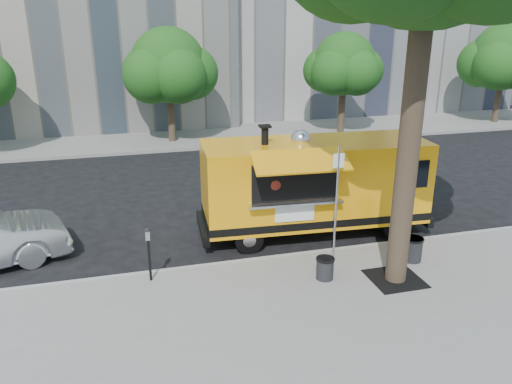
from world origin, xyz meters
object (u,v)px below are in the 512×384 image
far_tree_d (505,57)px  far_tree_c (344,64)px  far_tree_b (168,65)px  trash_bin_left (325,268)px  food_truck (313,184)px  trash_bin_right (413,248)px  parking_meter (149,248)px  sign_post (336,198)px

far_tree_d → far_tree_c: bearing=-178.9°
far_tree_b → trash_bin_left: size_ratio=10.29×
food_truck → trash_bin_right: bearing=-52.3°
far_tree_c → far_tree_d: far_tree_d is taller
parking_meter → trash_bin_left: bearing=-13.9°
parking_meter → food_truck: size_ratio=0.20×
far_tree_d → sign_post: 21.79m
far_tree_d → far_tree_b: bearing=179.7°
trash_bin_right → far_tree_c: bearing=72.7°
trash_bin_left → far_tree_b: bearing=97.5°
far_tree_c → food_truck: 13.60m
far_tree_d → parking_meter: size_ratio=4.23×
trash_bin_left → far_tree_c: bearing=64.6°
far_tree_c → trash_bin_right: bearing=-107.3°
parking_meter → trash_bin_right: 6.56m
far_tree_b → food_truck: size_ratio=0.82×
food_truck → far_tree_c: bearing=65.8°
far_tree_b → far_tree_d: far_tree_d is taller
far_tree_b → trash_bin_right: 15.77m
far_tree_c → sign_post: 15.48m
far_tree_d → trash_bin_right: (-14.50, -14.64, -3.41)m
sign_post → trash_bin_right: sign_post is taller
sign_post → trash_bin_right: (1.95, -0.49, -1.37)m
far_tree_b → far_tree_c: bearing=-1.9°
far_tree_c → food_truck: far_tree_c is taller
trash_bin_left → trash_bin_right: (2.51, 0.30, 0.04)m
far_tree_b → far_tree_d: size_ratio=0.97×
sign_post → far_tree_b: bearing=100.1°
far_tree_b → trash_bin_right: far_tree_b is taller
far_tree_d → food_truck: size_ratio=0.84×
sign_post → food_truck: food_truck is taller
far_tree_c → trash_bin_left: 16.65m
trash_bin_right → sign_post: bearing=165.9°
far_tree_b → trash_bin_left: 15.55m
far_tree_d → trash_bin_right: size_ratio=9.06×
far_tree_d → trash_bin_left: 22.90m
sign_post → parking_meter: size_ratio=2.25×
trash_bin_left → trash_bin_right: size_ratio=0.86×
food_truck → parking_meter: bearing=-155.1°
far_tree_c → trash_bin_left: (-7.01, -14.74, -3.28)m
far_tree_d → trash_bin_right: bearing=-134.7°
far_tree_c → sign_post: (-6.45, -13.95, -1.87)m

